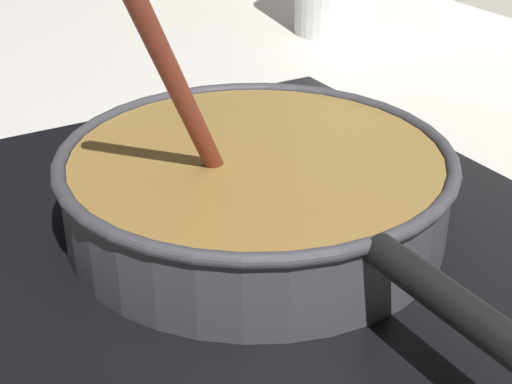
{
  "coord_description": "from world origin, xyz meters",
  "views": [
    {
      "loc": [
        0.6,
        -0.18,
        0.33
      ],
      "look_at": [
        0.13,
        0.09,
        0.04
      ],
      "focal_mm": 54.4,
      "sensor_mm": 36.0,
      "label": 1
    }
  ],
  "objects": [
    {
      "name": "spare_burner",
      "position": [
        -0.06,
        0.09,
        0.01
      ],
      "size": [
        0.17,
        0.17,
        0.01
      ],
      "primitive_type": "cylinder",
      "color": "#262628",
      "rests_on": "hob_plate"
    },
    {
      "name": "ground",
      "position": [
        0.0,
        0.0,
        -0.02
      ],
      "size": [
        2.4,
        1.6,
        0.04
      ],
      "primitive_type": "cube",
      "color": "beige"
    },
    {
      "name": "hob_plate",
      "position": [
        0.13,
        0.09,
        0.01
      ],
      "size": [
        0.56,
        0.48,
        0.01
      ],
      "primitive_type": "cube",
      "color": "black",
      "rests_on": "ground"
    },
    {
      "name": "cooking_pan",
      "position": [
        0.13,
        0.09,
        0.05
      ],
      "size": [
        0.47,
        0.31,
        0.25
      ],
      "color": "#38383D",
      "rests_on": "hob_plate"
    },
    {
      "name": "burner_ring",
      "position": [
        0.13,
        0.09,
        0.02
      ],
      "size": [
        0.21,
        0.21,
        0.01
      ],
      "primitive_type": "torus",
      "color": "#592D0C",
      "rests_on": "hob_plate"
    }
  ]
}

